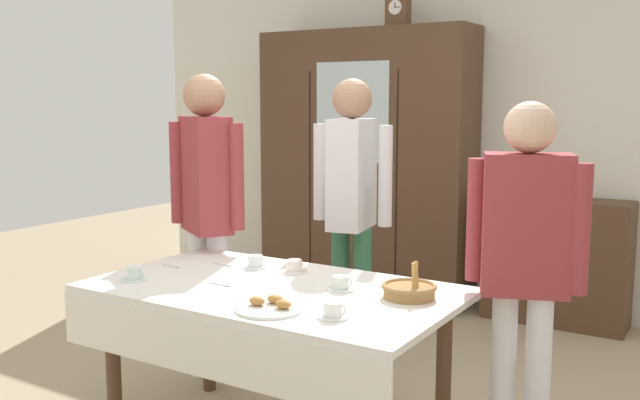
{
  "coord_description": "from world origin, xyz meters",
  "views": [
    {
      "loc": [
        1.84,
        -2.77,
        1.62
      ],
      "look_at": [
        0.0,
        0.2,
        1.12
      ],
      "focal_mm": 39.87,
      "sensor_mm": 36.0,
      "label": 1
    }
  ],
  "objects_px": {
    "spoon_far_left": "(174,266)",
    "person_behind_table_left": "(207,195)",
    "tea_cup_far_left": "(295,267)",
    "wall_cabinet": "(365,165)",
    "person_near_right_end": "(352,193)",
    "spoon_near_right": "(223,285)",
    "bookshelf_low": "(556,261)",
    "book_stack": "(559,195)",
    "tea_cup_far_right": "(341,284)",
    "pastry_plate": "(270,307)",
    "person_by_cabinet": "(525,252)",
    "mantel_clock": "(398,12)",
    "tea_cup_near_left": "(333,311)",
    "tea_cup_front_edge": "(134,275)",
    "spoon_front_edge": "(225,265)",
    "bread_basket": "(409,290)",
    "tea_cup_back_edge": "(256,262)",
    "dining_table": "(270,311)"
  },
  "relations": [
    {
      "from": "pastry_plate",
      "to": "wall_cabinet",
      "type": "bearing_deg",
      "value": 111.0
    },
    {
      "from": "tea_cup_far_left",
      "to": "tea_cup_front_edge",
      "type": "bearing_deg",
      "value": -136.43
    },
    {
      "from": "bookshelf_low",
      "to": "person_near_right_end",
      "type": "relative_size",
      "value": 0.58
    },
    {
      "from": "dining_table",
      "to": "tea_cup_far_right",
      "type": "relative_size",
      "value": 12.86
    },
    {
      "from": "tea_cup_near_left",
      "to": "spoon_near_right",
      "type": "bearing_deg",
      "value": 167.7
    },
    {
      "from": "book_stack",
      "to": "person_near_right_end",
      "type": "xyz_separation_m",
      "value": [
        -0.84,
        -1.54,
        0.13
      ]
    },
    {
      "from": "tea_cup_far_right",
      "to": "person_near_right_end",
      "type": "height_order",
      "value": "person_near_right_end"
    },
    {
      "from": "mantel_clock",
      "to": "person_by_cabinet",
      "type": "distance_m",
      "value": 3.02
    },
    {
      "from": "wall_cabinet",
      "to": "spoon_far_left",
      "type": "bearing_deg",
      "value": -84.34
    },
    {
      "from": "pastry_plate",
      "to": "mantel_clock",
      "type": "bearing_deg",
      "value": 106.01
    },
    {
      "from": "wall_cabinet",
      "to": "tea_cup_far_right",
      "type": "xyz_separation_m",
      "value": [
        1.19,
        -2.45,
        -0.28
      ]
    },
    {
      "from": "tea_cup_far_right",
      "to": "person_near_right_end",
      "type": "relative_size",
      "value": 0.07
    },
    {
      "from": "bookshelf_low",
      "to": "pastry_plate",
      "type": "bearing_deg",
      "value": -98.82
    },
    {
      "from": "mantel_clock",
      "to": "spoon_front_edge",
      "type": "bearing_deg",
      "value": -85.8
    },
    {
      "from": "spoon_far_left",
      "to": "tea_cup_far_left",
      "type": "bearing_deg",
      "value": 21.98
    },
    {
      "from": "bookshelf_low",
      "to": "book_stack",
      "type": "xyz_separation_m",
      "value": [
        0.0,
        0.0,
        0.48
      ]
    },
    {
      "from": "wall_cabinet",
      "to": "tea_cup_back_edge",
      "type": "relative_size",
      "value": 16.69
    },
    {
      "from": "spoon_near_right",
      "to": "tea_cup_far_left",
      "type": "bearing_deg",
      "value": 70.45
    },
    {
      "from": "bookshelf_low",
      "to": "pastry_plate",
      "type": "distance_m",
      "value": 2.96
    },
    {
      "from": "book_stack",
      "to": "tea_cup_far_left",
      "type": "xyz_separation_m",
      "value": [
        -0.72,
        -2.33,
        -0.14
      ]
    },
    {
      "from": "bookshelf_low",
      "to": "book_stack",
      "type": "distance_m",
      "value": 0.48
    },
    {
      "from": "pastry_plate",
      "to": "spoon_front_edge",
      "type": "xyz_separation_m",
      "value": [
        -0.65,
        0.5,
        -0.01
      ]
    },
    {
      "from": "spoon_far_left",
      "to": "person_behind_table_left",
      "type": "bearing_deg",
      "value": 109.6
    },
    {
      "from": "spoon_far_left",
      "to": "person_behind_table_left",
      "type": "relative_size",
      "value": 0.07
    },
    {
      "from": "bookshelf_low",
      "to": "tea_cup_front_edge",
      "type": "bearing_deg",
      "value": -113.95
    },
    {
      "from": "tea_cup_far_right",
      "to": "spoon_front_edge",
      "type": "xyz_separation_m",
      "value": [
        -0.74,
        0.09,
        -0.02
      ]
    },
    {
      "from": "tea_cup_front_edge",
      "to": "spoon_far_left",
      "type": "xyz_separation_m",
      "value": [
        -0.03,
        0.29,
        -0.02
      ]
    },
    {
      "from": "mantel_clock",
      "to": "person_near_right_end",
      "type": "distance_m",
      "value": 1.97
    },
    {
      "from": "mantel_clock",
      "to": "person_near_right_end",
      "type": "xyz_separation_m",
      "value": [
        0.43,
        -1.49,
        -1.22
      ]
    },
    {
      "from": "spoon_far_left",
      "to": "person_by_cabinet",
      "type": "distance_m",
      "value": 1.73
    },
    {
      "from": "tea_cup_near_left",
      "to": "bread_basket",
      "type": "distance_m",
      "value": 0.44
    },
    {
      "from": "person_near_right_end",
      "to": "tea_cup_far_left",
      "type": "bearing_deg",
      "value": -81.09
    },
    {
      "from": "bread_basket",
      "to": "person_behind_table_left",
      "type": "relative_size",
      "value": 0.14
    },
    {
      "from": "tea_cup_far_left",
      "to": "person_by_cabinet",
      "type": "relative_size",
      "value": 0.08
    },
    {
      "from": "person_near_right_end",
      "to": "spoon_near_right",
      "type": "bearing_deg",
      "value": -90.58
    },
    {
      "from": "tea_cup_far_left",
      "to": "wall_cabinet",
      "type": "bearing_deg",
      "value": 110.03
    },
    {
      "from": "tea_cup_far_left",
      "to": "person_by_cabinet",
      "type": "xyz_separation_m",
      "value": [
        1.09,
        0.12,
        0.18
      ]
    },
    {
      "from": "tea_cup_far_right",
      "to": "person_by_cabinet",
      "type": "distance_m",
      "value": 0.81
    },
    {
      "from": "wall_cabinet",
      "to": "spoon_near_right",
      "type": "relative_size",
      "value": 18.23
    },
    {
      "from": "tea_cup_near_left",
      "to": "tea_cup_front_edge",
      "type": "xyz_separation_m",
      "value": [
        -1.09,
        0.0,
        -0.0
      ]
    },
    {
      "from": "tea_cup_far_left",
      "to": "tea_cup_far_right",
      "type": "xyz_separation_m",
      "value": [
        0.36,
        -0.16,
        0.0
      ]
    },
    {
      "from": "dining_table",
      "to": "mantel_clock",
      "type": "xyz_separation_m",
      "value": [
        -0.62,
        2.59,
        1.62
      ]
    },
    {
      "from": "dining_table",
      "to": "spoon_front_edge",
      "type": "distance_m",
      "value": 0.52
    },
    {
      "from": "tea_cup_far_right",
      "to": "pastry_plate",
      "type": "height_order",
      "value": "tea_cup_far_right"
    },
    {
      "from": "spoon_front_edge",
      "to": "wall_cabinet",
      "type": "bearing_deg",
      "value": 100.81
    },
    {
      "from": "spoon_front_edge",
      "to": "tea_cup_back_edge",
      "type": "bearing_deg",
      "value": 18.66
    },
    {
      "from": "dining_table",
      "to": "wall_cabinet",
      "type": "bearing_deg",
      "value": 109.17
    },
    {
      "from": "tea_cup_back_edge",
      "to": "spoon_near_right",
      "type": "xyz_separation_m",
      "value": [
        0.09,
        -0.36,
        -0.02
      ]
    },
    {
      "from": "person_near_right_end",
      "to": "person_behind_table_left",
      "type": "relative_size",
      "value": 0.99
    },
    {
      "from": "dining_table",
      "to": "spoon_front_edge",
      "type": "height_order",
      "value": "spoon_front_edge"
    }
  ]
}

